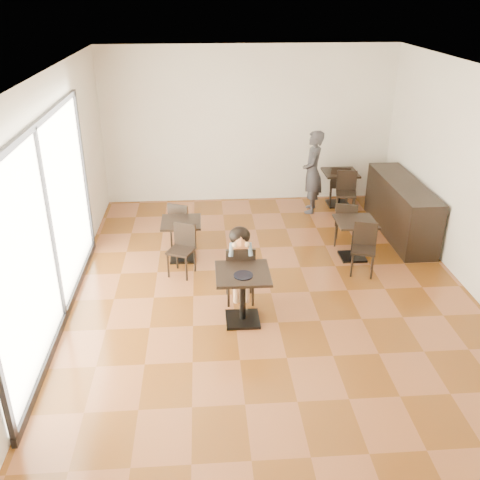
{
  "coord_description": "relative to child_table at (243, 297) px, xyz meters",
  "views": [
    {
      "loc": [
        -0.97,
        -6.89,
        4.18
      ],
      "look_at": [
        -0.49,
        -0.2,
        1.0
      ],
      "focal_mm": 40.0,
      "sensor_mm": 36.0,
      "label": 1
    }
  ],
  "objects": [
    {
      "name": "floor",
      "position": [
        0.49,
        0.7,
        -0.38
      ],
      "size": [
        6.0,
        8.0,
        0.01
      ],
      "primitive_type": "cube",
      "color": "brown",
      "rests_on": "ground"
    },
    {
      "name": "ceiling",
      "position": [
        0.49,
        0.7,
        2.82
      ],
      "size": [
        6.0,
        8.0,
        0.01
      ],
      "primitive_type": "cube",
      "color": "white",
      "rests_on": "floor"
    },
    {
      "name": "wall_back",
      "position": [
        0.49,
        4.7,
        1.22
      ],
      "size": [
        6.0,
        0.01,
        3.2
      ],
      "primitive_type": "cube",
      "color": "white",
      "rests_on": "floor"
    },
    {
      "name": "wall_front",
      "position": [
        0.49,
        -3.3,
        1.22
      ],
      "size": [
        6.0,
        0.01,
        3.2
      ],
      "primitive_type": "cube",
      "color": "white",
      "rests_on": "floor"
    },
    {
      "name": "wall_left",
      "position": [
        -2.51,
        0.7,
        1.22
      ],
      "size": [
        0.01,
        8.0,
        3.2
      ],
      "primitive_type": "cube",
      "color": "white",
      "rests_on": "floor"
    },
    {
      "name": "storefront_window",
      "position": [
        -2.48,
        0.2,
        1.02
      ],
      "size": [
        0.04,
        4.5,
        2.6
      ],
      "primitive_type": "cube",
      "color": "white",
      "rests_on": "floor"
    },
    {
      "name": "child_table",
      "position": [
        0.0,
        0.0,
        0.0
      ],
      "size": [
        0.72,
        0.72,
        0.76
      ],
      "primitive_type": null,
      "color": "black",
      "rests_on": "floor"
    },
    {
      "name": "child_chair",
      "position": [
        0.0,
        0.55,
        0.08
      ],
      "size": [
        0.41,
        0.41,
        0.92
      ],
      "primitive_type": null,
      "rotation": [
        0.0,
        0.0,
        3.14
      ],
      "color": "black",
      "rests_on": "floor"
    },
    {
      "name": "child",
      "position": [
        0.0,
        0.55,
        0.2
      ],
      "size": [
        0.41,
        0.58,
        1.16
      ],
      "primitive_type": null,
      "color": "slate",
      "rests_on": "child_chair"
    },
    {
      "name": "plate",
      "position": [
        0.0,
        -0.1,
        0.39
      ],
      "size": [
        0.26,
        0.26,
        0.02
      ],
      "primitive_type": "cylinder",
      "color": "black",
      "rests_on": "child_table"
    },
    {
      "name": "pizza_slice",
      "position": [
        0.0,
        0.36,
        0.62
      ],
      "size": [
        0.27,
        0.21,
        0.06
      ],
      "primitive_type": null,
      "color": "#DDB56C",
      "rests_on": "child"
    },
    {
      "name": "adult_patron",
      "position": [
        1.7,
        3.9,
        0.45
      ],
      "size": [
        0.52,
        0.68,
        1.67
      ],
      "primitive_type": "imported",
      "rotation": [
        0.0,
        0.0,
        -1.79
      ],
      "color": "#39393E",
      "rests_on": "floor"
    },
    {
      "name": "cafe_table_mid",
      "position": [
        2.02,
        1.77,
        -0.04
      ],
      "size": [
        0.82,
        0.82,
        0.69
      ],
      "primitive_type": null,
      "rotation": [
        0.0,
        0.0,
        -0.32
      ],
      "color": "black",
      "rests_on": "floor"
    },
    {
      "name": "cafe_table_left",
      "position": [
        -0.87,
        1.94,
        -0.04
      ],
      "size": [
        0.86,
        0.86,
        0.69
      ],
      "primitive_type": null,
      "rotation": [
        0.0,
        0.0,
        -0.42
      ],
      "color": "black",
      "rests_on": "floor"
    },
    {
      "name": "cafe_table_back",
      "position": [
        2.35,
        4.2,
        -0.02
      ],
      "size": [
        0.82,
        0.82,
        0.73
      ],
      "primitive_type": null,
      "rotation": [
        0.0,
        0.0,
        -0.22
      ],
      "color": "black",
      "rests_on": "floor"
    },
    {
      "name": "chair_mid_a",
      "position": [
        2.02,
        2.32,
        0.03
      ],
      "size": [
        0.47,
        0.47,
        0.82
      ],
      "primitive_type": null,
      "rotation": [
        0.0,
        0.0,
        2.82
      ],
      "color": "black",
      "rests_on": "floor"
    },
    {
      "name": "chair_mid_b",
      "position": [
        2.02,
        1.22,
        0.03
      ],
      "size": [
        0.47,
        0.47,
        0.82
      ],
      "primitive_type": null,
      "rotation": [
        0.0,
        0.0,
        -0.32
      ],
      "color": "black",
      "rests_on": "floor"
    },
    {
      "name": "chair_left_a",
      "position": [
        -0.87,
        2.49,
        0.03
      ],
      "size": [
        0.49,
        0.49,
        0.83
      ],
      "primitive_type": null,
      "rotation": [
        0.0,
        0.0,
        2.72
      ],
      "color": "black",
      "rests_on": "floor"
    },
    {
      "name": "chair_left_b",
      "position": [
        -0.87,
        1.39,
        0.03
      ],
      "size": [
        0.49,
        0.49,
        0.83
      ],
      "primitive_type": null,
      "rotation": [
        0.0,
        0.0,
        -0.42
      ],
      "color": "black",
      "rests_on": "floor"
    },
    {
      "name": "chair_back_a",
      "position": [
        2.35,
        4.2,
        0.06
      ],
      "size": [
        0.47,
        0.47,
        0.88
      ],
      "primitive_type": null,
      "rotation": [
        0.0,
        0.0,
        2.92
      ],
      "color": "black",
      "rests_on": "floor"
    },
    {
      "name": "chair_back_b",
      "position": [
        2.35,
        3.65,
        0.06
      ],
      "size": [
        0.47,
        0.47,
        0.88
      ],
      "primitive_type": null,
      "rotation": [
        0.0,
        0.0,
        -0.22
      ],
      "color": "black",
      "rests_on": "floor"
    },
    {
      "name": "service_counter",
      "position": [
        3.14,
        2.7,
        0.12
      ],
      "size": [
        0.6,
        2.4,
        1.0
      ],
      "primitive_type": "cube",
      "color": "black",
      "rests_on": "floor"
    }
  ]
}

